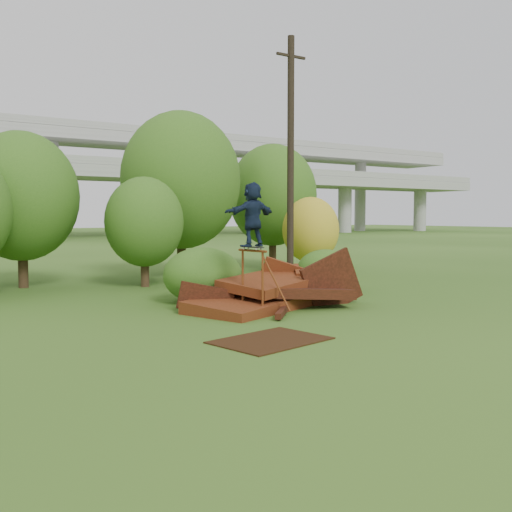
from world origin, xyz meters
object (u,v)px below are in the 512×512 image
flat_plate (270,340)px  utility_pole (291,158)px  scrap_pile (271,294)px  skater (252,214)px

flat_plate → utility_pole: (7.19, 9.08, 5.02)m
scrap_pile → utility_pole: size_ratio=0.58×
flat_plate → skater: bearing=64.1°
scrap_pile → utility_pole: 8.54m
skater → flat_plate: size_ratio=0.74×
skater → flat_plate: skater is taller
scrap_pile → skater: skater is taller
flat_plate → scrap_pile: bearing=55.4°
flat_plate → utility_pole: bearing=51.7°
utility_pole → scrap_pile: bearing=-130.7°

